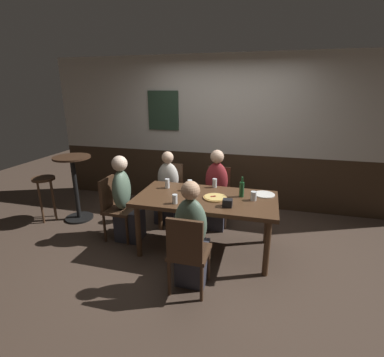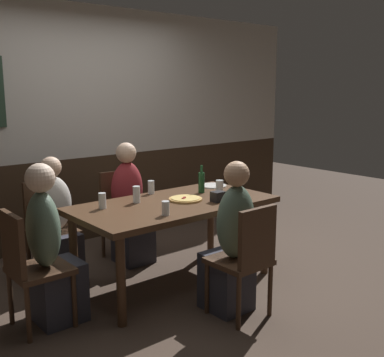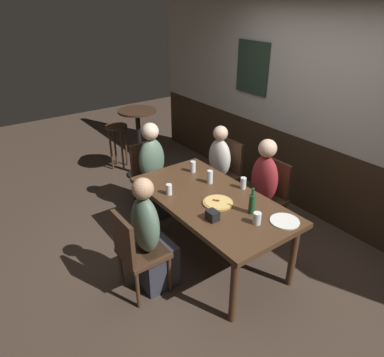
{
  "view_description": "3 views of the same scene",
  "coord_description": "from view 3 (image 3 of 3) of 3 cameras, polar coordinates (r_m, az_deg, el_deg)",
  "views": [
    {
      "loc": [
        0.68,
        -3.27,
        2.04
      ],
      "look_at": [
        -0.2,
        0.07,
        0.95
      ],
      "focal_mm": 26.48,
      "sensor_mm": 36.0,
      "label": 1
    },
    {
      "loc": [
        -2.44,
        -3.15,
        1.72
      ],
      "look_at": [
        0.14,
        -0.08,
        0.94
      ],
      "focal_mm": 44.15,
      "sensor_mm": 36.0,
      "label": 2
    },
    {
      "loc": [
        2.37,
        -1.97,
        2.55
      ],
      "look_at": [
        -0.22,
        -0.08,
        0.89
      ],
      "focal_mm": 33.43,
      "sensor_mm": 36.0,
      "label": 3
    }
  ],
  "objects": [
    {
      "name": "ground_plane",
      "position": [
        4.0,
        2.87,
        -12.31
      ],
      "size": [
        12.0,
        12.0,
        0.0
      ],
      "primitive_type": "plane",
      "color": "#423328"
    },
    {
      "name": "wall_back",
      "position": [
        4.51,
        20.04,
        9.62
      ],
      "size": [
        6.4,
        0.13,
        2.6
      ],
      "color": "#332316",
      "rests_on": "ground_plane"
    },
    {
      "name": "dining_table",
      "position": [
        3.62,
        3.11,
        -4.21
      ],
      "size": [
        1.76,
        0.91,
        0.74
      ],
      "color": "#472D1C",
      "rests_on": "ground_plane"
    },
    {
      "name": "chair_mid_far",
      "position": [
        4.23,
        12.28,
        -2.38
      ],
      "size": [
        0.4,
        0.4,
        0.88
      ],
      "color": "#422B1C",
      "rests_on": "ground_plane"
    },
    {
      "name": "chair_head_west",
      "position": [
        4.64,
        -7.03,
        0.85
      ],
      "size": [
        0.4,
        0.4,
        0.88
      ],
      "color": "#422B1C",
      "rests_on": "ground_plane"
    },
    {
      "name": "chair_left_far",
      "position": [
        4.71,
        5.41,
        1.35
      ],
      "size": [
        0.4,
        0.4,
        0.88
      ],
      "color": "#422B1C",
      "rests_on": "ground_plane"
    },
    {
      "name": "chair_mid_near",
      "position": [
        3.32,
        -8.98,
        -11.25
      ],
      "size": [
        0.4,
        0.4,
        0.88
      ],
      "color": "#422B1C",
      "rests_on": "ground_plane"
    },
    {
      "name": "person_mid_far",
      "position": [
        4.12,
        10.78,
        -2.93
      ],
      "size": [
        0.34,
        0.37,
        1.19
      ],
      "color": "#2D2D38",
      "rests_on": "ground_plane"
    },
    {
      "name": "person_head_west",
      "position": [
        4.51,
        -6.03,
        0.32
      ],
      "size": [
        0.37,
        0.34,
        1.2
      ],
      "color": "#2D2D38",
      "rests_on": "ground_plane"
    },
    {
      "name": "person_left_far",
      "position": [
        4.62,
        3.87,
        0.56
      ],
      "size": [
        0.34,
        0.37,
        1.13
      ],
      "color": "#2D2D38",
      "rests_on": "ground_plane"
    },
    {
      "name": "person_mid_near",
      "position": [
        3.38,
        -6.54,
        -10.22
      ],
      "size": [
        0.34,
        0.37,
        1.19
      ],
      "color": "#2D2D38",
      "rests_on": "ground_plane"
    },
    {
      "name": "pizza",
      "position": [
        3.48,
        4.15,
        -3.85
      ],
      "size": [
        0.29,
        0.29,
        0.03
      ],
      "color": "tan",
      "rests_on": "dining_table"
    },
    {
      "name": "beer_glass_tall",
      "position": [
        4.07,
        0.16,
        1.78
      ],
      "size": [
        0.06,
        0.06,
        0.13
      ],
      "color": "silver",
      "rests_on": "dining_table"
    },
    {
      "name": "pint_glass_stout",
      "position": [
        3.22,
        10.33,
        -6.34
      ],
      "size": [
        0.07,
        0.07,
        0.11
      ],
      "color": "silver",
      "rests_on": "dining_table"
    },
    {
      "name": "tumbler_water",
      "position": [
        3.82,
        2.88,
        0.19
      ],
      "size": [
        0.06,
        0.06,
        0.15
      ],
      "color": "silver",
      "rests_on": "dining_table"
    },
    {
      "name": "pint_glass_pale",
      "position": [
        3.62,
        -3.69,
        -1.84
      ],
      "size": [
        0.06,
        0.06,
        0.11
      ],
      "color": "silver",
      "rests_on": "dining_table"
    },
    {
      "name": "pint_glass_amber",
      "position": [
        3.76,
        8.18,
        -0.81
      ],
      "size": [
        0.06,
        0.06,
        0.12
      ],
      "color": "silver",
      "rests_on": "dining_table"
    },
    {
      "name": "beer_bottle_green",
      "position": [
        3.33,
        9.54,
        -3.94
      ],
      "size": [
        0.06,
        0.06,
        0.26
      ],
      "color": "#194723",
      "rests_on": "dining_table"
    },
    {
      "name": "plate_white_large",
      "position": [
        3.32,
        14.57,
        -6.61
      ],
      "size": [
        0.26,
        0.26,
        0.01
      ],
      "primitive_type": "cylinder",
      "color": "white",
      "rests_on": "dining_table"
    },
    {
      "name": "condiment_caddy",
      "position": [
        3.23,
        3.29,
        -5.9
      ],
      "size": [
        0.11,
        0.09,
        0.09
      ],
      "primitive_type": "cube",
      "color": "black",
      "rests_on": "dining_table"
    },
    {
      "name": "side_bar_table",
      "position": [
        5.49,
        -8.46,
        6.41
      ],
      "size": [
        0.56,
        0.56,
        1.05
      ],
      "color": "black",
      "rests_on": "ground_plane"
    },
    {
      "name": "bar_stool",
      "position": [
        5.83,
        -11.85,
        6.83
      ],
      "size": [
        0.34,
        0.34,
        0.72
      ],
      "color": "#422B1C",
      "rests_on": "ground_plane"
    }
  ]
}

